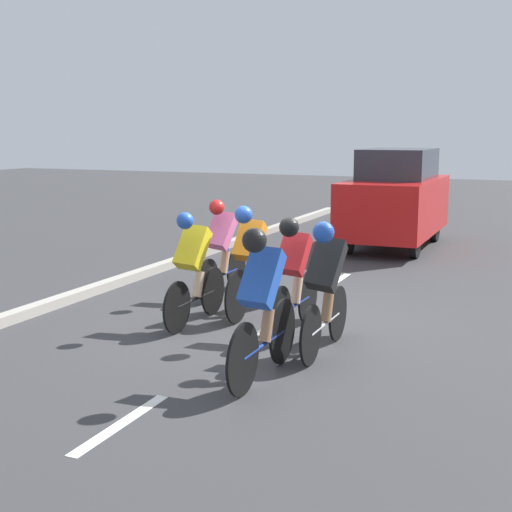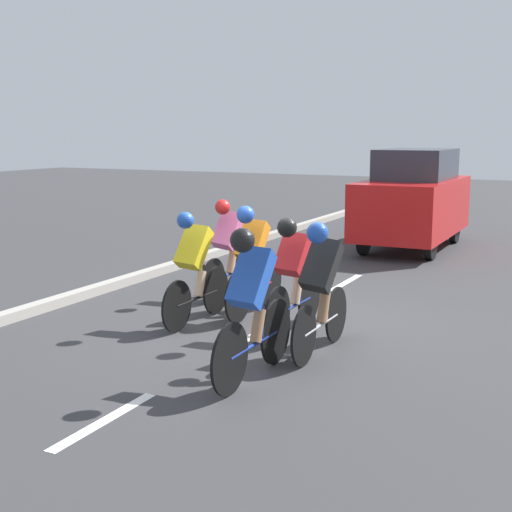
{
  "view_description": "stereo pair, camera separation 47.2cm",
  "coord_description": "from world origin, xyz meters",
  "px_view_note": "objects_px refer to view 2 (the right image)",
  "views": [
    {
      "loc": [
        -3.36,
        8.44,
        2.5
      ],
      "look_at": [
        0.1,
        0.35,
        0.95
      ],
      "focal_mm": 50.0,
      "sensor_mm": 36.0,
      "label": 1
    },
    {
      "loc": [
        -3.78,
        8.24,
        2.5
      ],
      "look_at": [
        0.1,
        0.35,
        0.95
      ],
      "focal_mm": 50.0,
      "sensor_mm": 36.0,
      "label": 2
    }
  ],
  "objects_px": {
    "cyclist_red": "(293,272)",
    "cyclist_yellow": "(195,265)",
    "cyclist_pink": "(228,245)",
    "cyclist_orange": "(253,258)",
    "cyclist_black": "(321,284)",
    "support_car": "(413,199)",
    "cyclist_blue": "(252,300)"
  },
  "relations": [
    {
      "from": "cyclist_red",
      "to": "cyclist_blue",
      "type": "distance_m",
      "value": 1.72
    },
    {
      "from": "cyclist_yellow",
      "to": "cyclist_pink",
      "type": "distance_m",
      "value": 1.62
    },
    {
      "from": "cyclist_black",
      "to": "cyclist_pink",
      "type": "height_order",
      "value": "cyclist_black"
    },
    {
      "from": "cyclist_pink",
      "to": "support_car",
      "type": "height_order",
      "value": "support_car"
    },
    {
      "from": "cyclist_red",
      "to": "cyclist_black",
      "type": "relative_size",
      "value": 1.01
    },
    {
      "from": "cyclist_blue",
      "to": "support_car",
      "type": "height_order",
      "value": "support_car"
    },
    {
      "from": "cyclist_orange",
      "to": "cyclist_yellow",
      "type": "bearing_deg",
      "value": 55.99
    },
    {
      "from": "cyclist_orange",
      "to": "cyclist_pink",
      "type": "bearing_deg",
      "value": -45.48
    },
    {
      "from": "cyclist_orange",
      "to": "support_car",
      "type": "distance_m",
      "value": 6.62
    },
    {
      "from": "cyclist_black",
      "to": "cyclist_yellow",
      "type": "height_order",
      "value": "cyclist_black"
    },
    {
      "from": "cyclist_yellow",
      "to": "cyclist_orange",
      "type": "height_order",
      "value": "cyclist_orange"
    },
    {
      "from": "cyclist_red",
      "to": "cyclist_pink",
      "type": "bearing_deg",
      "value": -41.01
    },
    {
      "from": "cyclist_yellow",
      "to": "cyclist_blue",
      "type": "height_order",
      "value": "cyclist_blue"
    },
    {
      "from": "cyclist_red",
      "to": "cyclist_yellow",
      "type": "bearing_deg",
      "value": 4.23
    },
    {
      "from": "support_car",
      "to": "cyclist_blue",
      "type": "bearing_deg",
      "value": 93.83
    },
    {
      "from": "cyclist_yellow",
      "to": "cyclist_pink",
      "type": "xyz_separation_m",
      "value": [
        0.36,
        -1.58,
        0.01
      ]
    },
    {
      "from": "cyclist_orange",
      "to": "cyclist_blue",
      "type": "height_order",
      "value": "cyclist_blue"
    },
    {
      "from": "cyclist_red",
      "to": "cyclist_orange",
      "type": "height_order",
      "value": "cyclist_orange"
    },
    {
      "from": "cyclist_black",
      "to": "support_car",
      "type": "xyz_separation_m",
      "value": [
        0.91,
        -7.83,
        0.24
      ]
    },
    {
      "from": "cyclist_orange",
      "to": "cyclist_black",
      "type": "bearing_deg",
      "value": 139.82
    },
    {
      "from": "cyclist_blue",
      "to": "cyclist_pink",
      "type": "xyz_separation_m",
      "value": [
        1.99,
        -3.18,
        -0.04
      ]
    },
    {
      "from": "cyclist_blue",
      "to": "cyclist_pink",
      "type": "relative_size",
      "value": 1.07
    },
    {
      "from": "cyclist_black",
      "to": "cyclist_orange",
      "type": "distance_m",
      "value": 1.91
    },
    {
      "from": "cyclist_red",
      "to": "cyclist_black",
      "type": "bearing_deg",
      "value": 134.59
    },
    {
      "from": "cyclist_red",
      "to": "support_car",
      "type": "height_order",
      "value": "support_car"
    },
    {
      "from": "cyclist_red",
      "to": "support_car",
      "type": "bearing_deg",
      "value": -87.55
    },
    {
      "from": "cyclist_yellow",
      "to": "cyclist_blue",
      "type": "bearing_deg",
      "value": 135.44
    },
    {
      "from": "cyclist_red",
      "to": "cyclist_orange",
      "type": "bearing_deg",
      "value": -35.91
    },
    {
      "from": "cyclist_black",
      "to": "cyclist_yellow",
      "type": "relative_size",
      "value": 1.01
    },
    {
      "from": "cyclist_yellow",
      "to": "cyclist_orange",
      "type": "bearing_deg",
      "value": -124.01
    },
    {
      "from": "cyclist_black",
      "to": "cyclist_orange",
      "type": "relative_size",
      "value": 0.98
    },
    {
      "from": "cyclist_red",
      "to": "cyclist_pink",
      "type": "distance_m",
      "value": 2.25
    }
  ]
}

